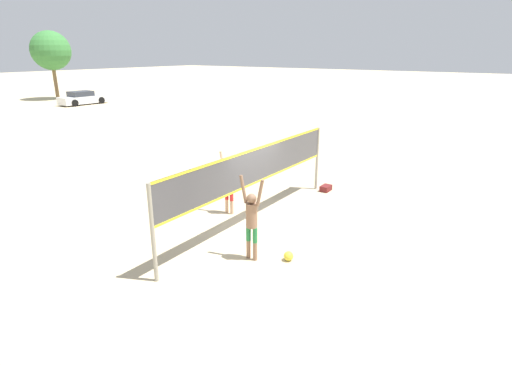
# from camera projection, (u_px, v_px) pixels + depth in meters

# --- Properties ---
(ground_plane) EXTENTS (200.00, 200.00, 0.00)m
(ground_plane) POSITION_uv_depth(u_px,v_px,m) (256.00, 223.00, 12.06)
(ground_plane) COLOR #C6B28C
(volleyball_net) EXTENTS (7.88, 0.09, 2.33)m
(volleyball_net) POSITION_uv_depth(u_px,v_px,m) (256.00, 170.00, 11.53)
(volleyball_net) COLOR gray
(volleyball_net) RESTS_ON ground_plane
(player_spiker) EXTENTS (0.28, 0.71, 2.15)m
(player_spiker) POSITION_uv_depth(u_px,v_px,m) (252.00, 217.00, 9.65)
(player_spiker) COLOR #8C664C
(player_spiker) RESTS_ON ground_plane
(player_blocker) EXTENTS (0.28, 0.69, 2.01)m
(player_blocker) POSITION_uv_depth(u_px,v_px,m) (229.00, 182.00, 12.49)
(player_blocker) COLOR tan
(player_blocker) RESTS_ON ground_plane
(volleyball) EXTENTS (0.24, 0.24, 0.24)m
(volleyball) POSITION_uv_depth(u_px,v_px,m) (288.00, 256.00, 9.88)
(volleyball) COLOR yellow
(volleyball) RESTS_ON ground_plane
(gear_bag) EXTENTS (0.46, 0.31, 0.21)m
(gear_bag) POSITION_uv_depth(u_px,v_px,m) (326.00, 188.00, 14.82)
(gear_bag) COLOR maroon
(gear_bag) RESTS_ON ground_plane
(parked_car_near) EXTENTS (4.51, 1.95, 1.28)m
(parked_car_near) POSITION_uv_depth(u_px,v_px,m) (83.00, 98.00, 38.62)
(parked_car_near) COLOR silver
(parked_car_near) RESTS_ON ground_plane
(tree_left_cluster) EXTENTS (3.96, 3.96, 6.97)m
(tree_left_cluster) POSITION_uv_depth(u_px,v_px,m) (51.00, 51.00, 41.39)
(tree_left_cluster) COLOR brown
(tree_left_cluster) RESTS_ON ground_plane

